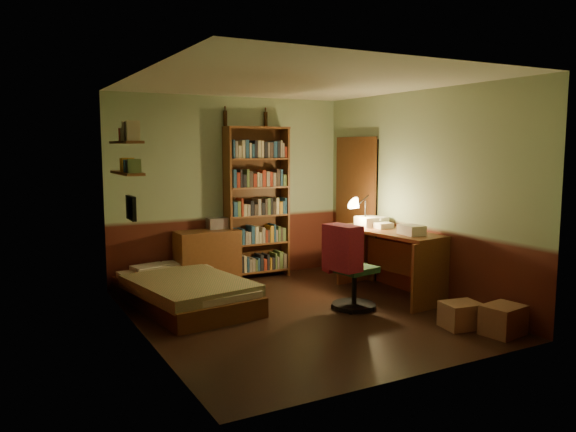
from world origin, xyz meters
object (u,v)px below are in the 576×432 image
bookshelf (257,203)px  desk (389,262)px  mini_stereo (218,223)px  cardboard_box_a (503,320)px  cardboard_box_b (461,315)px  bed (184,281)px  dresser (207,258)px  office_chair (355,264)px  desk_lamp (365,205)px

bookshelf → desk: 2.10m
mini_stereo → cardboard_box_a: mini_stereo is taller
bookshelf → cardboard_box_b: bookshelf is taller
bed → cardboard_box_b: bearing=-50.9°
dresser → desk: desk is taller
office_chair → desk: bearing=11.2°
desk → desk_lamp: 0.83m
dresser → mini_stereo: (0.21, 0.12, 0.45)m
cardboard_box_b → desk: bearing=83.1°
cardboard_box_b → bed: bearing=136.0°
office_chair → cardboard_box_a: 1.73m
desk_lamp → cardboard_box_b: size_ratio=1.48×
cardboard_box_a → cardboard_box_b: size_ratio=1.06×
desk_lamp → office_chair: size_ratio=0.53×
cardboard_box_a → mini_stereo: bearing=116.1°
bed → cardboard_box_a: (2.52, -2.59, -0.15)m
bed → cardboard_box_a: size_ratio=4.93×
mini_stereo → cardboard_box_b: mini_stereo is taller
bookshelf → bed: bearing=-145.5°
office_chair → cardboard_box_a: bearing=-72.5°
cardboard_box_a → cardboard_box_b: 0.42m
desk_lamp → cardboard_box_a: size_ratio=1.39×
desk → office_chair: (-0.75, -0.30, 0.11)m
dresser → office_chair: 2.21m
desk → cardboard_box_a: (0.04, -1.79, -0.27)m
cardboard_box_a → desk_lamp: bearing=93.0°
cardboard_box_b → mini_stereo: bearing=115.6°
dresser → bed: bearing=-127.5°
bookshelf → cardboard_box_a: size_ratio=5.37×
dresser → cardboard_box_b: dresser is taller
desk_lamp → bookshelf: bearing=150.3°
mini_stereo → cardboard_box_a: bearing=-61.0°
bookshelf → desk: bookshelf is taller
bed → desk_lamp: desk_lamp is taller
bed → bookshelf: (1.39, 0.88, 0.79)m
bed → mini_stereo: (0.80, 0.92, 0.54)m
bed → cardboard_box_b: bed is taller
office_chair → desk_lamp: bearing=36.7°
cardboard_box_a → cardboard_box_b: cardboard_box_a is taller
bookshelf → cardboard_box_b: (0.91, -3.10, -0.96)m
desk_lamp → bed: bearing=-167.4°
bed → mini_stereo: mini_stereo is taller
bed → cardboard_box_a: bed is taller
bed → bookshelf: size_ratio=0.92×
bookshelf → desk_lamp: bearing=-48.7°
mini_stereo → desk_lamp: desk_lamp is taller
desk → cardboard_box_a: desk is taller
mini_stereo → cardboard_box_a: 3.97m
cardboard_box_a → dresser: bearing=119.6°
bed → mini_stereo: bearing=42.2°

